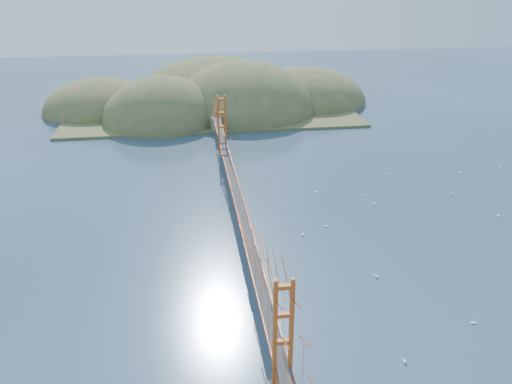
{
  "coord_description": "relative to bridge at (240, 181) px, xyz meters",
  "views": [
    {
      "loc": [
        -6.56,
        -60.62,
        32.75
      ],
      "look_at": [
        2.17,
        0.0,
        5.41
      ],
      "focal_mm": 35.0,
      "sensor_mm": 36.0,
      "label": 1
    }
  ],
  "objects": [
    {
      "name": "ground",
      "position": [
        0.0,
        -0.18,
        -7.01
      ],
      "size": [
        320.0,
        320.0,
        0.0
      ],
      "primitive_type": "plane",
      "color": "#2E445D",
      "rests_on": "ground"
    },
    {
      "name": "bridge",
      "position": [
        0.0,
        0.0,
        0.0
      ],
      "size": [
        2.2,
        94.4,
        12.0
      ],
      "color": "gray",
      "rests_on": "ground"
    },
    {
      "name": "far_headlands",
      "position": [
        2.21,
        68.33,
        -7.01
      ],
      "size": [
        84.0,
        58.0,
        25.0
      ],
      "color": "olive",
      "rests_on": "ground"
    },
    {
      "name": "sailboat_9",
      "position": [
        49.57,
        16.44,
        -6.86
      ],
      "size": [
        0.61,
        0.61,
        0.65
      ],
      "color": "white",
      "rests_on": "ground"
    },
    {
      "name": "sailboat_4",
      "position": [
        37.53,
        -1.75,
        -6.86
      ],
      "size": [
        0.62,
        0.62,
        0.66
      ],
      "color": "white",
      "rests_on": "ground"
    },
    {
      "name": "sailboat_3",
      "position": [
        13.57,
        10.3,
        -6.86
      ],
      "size": [
        0.6,
        0.59,
        0.67
      ],
      "color": "white",
      "rests_on": "ground"
    },
    {
      "name": "sailboat_2",
      "position": [
        21.05,
        -23.69,
        -6.86
      ],
      "size": [
        0.6,
        0.53,
        0.68
      ],
      "color": "white",
      "rests_on": "ground"
    },
    {
      "name": "sailboat_0",
      "position": [
        8.18,
        -3.17,
        -6.85
      ],
      "size": [
        0.62,
        0.66,
        0.74
      ],
      "color": "white",
      "rests_on": "ground"
    },
    {
      "name": "sailboat_7",
      "position": [
        29.06,
        18.43,
        -6.87
      ],
      "size": [
        0.53,
        0.51,
        0.6
      ],
      "color": "white",
      "rests_on": "ground"
    },
    {
      "name": "sailboat_12",
      "position": [
        8.64,
        21.12,
        -6.87
      ],
      "size": [
        0.53,
        0.53,
        0.6
      ],
      "color": "white",
      "rests_on": "ground"
    },
    {
      "name": "sailboat_10",
      "position": [
        11.89,
        -27.78,
        -6.86
      ],
      "size": [
        0.5,
        0.6,
        0.69
      ],
      "color": "white",
      "rests_on": "ground"
    },
    {
      "name": "sailboat_15",
      "position": [
        22.03,
        36.28,
        -6.86
      ],
      "size": [
        0.48,
        0.57,
        0.65
      ],
      "color": "white",
      "rests_on": "ground"
    },
    {
      "name": "sailboat_8",
      "position": [
        40.69,
        14.89,
        -6.86
      ],
      "size": [
        0.62,
        0.62,
        0.69
      ],
      "color": "white",
      "rests_on": "ground"
    },
    {
      "name": "sailboat_1",
      "position": [
        21.23,
        4.66,
        -6.85
      ],
      "size": [
        0.68,
        0.68,
        0.73
      ],
      "color": "white",
      "rests_on": "ground"
    },
    {
      "name": "sailboat_16",
      "position": [
        11.88,
        -1.26,
        -6.86
      ],
      "size": [
        0.56,
        0.55,
        0.63
      ],
      "color": "white",
      "rests_on": "ground"
    },
    {
      "name": "sailboat_17",
      "position": [
        39.79,
        33.47,
        -6.87
      ],
      "size": [
        0.5,
        0.43,
        0.58
      ],
      "color": "white",
      "rests_on": "ground"
    },
    {
      "name": "sailboat_5",
      "position": [
        34.69,
        6.66,
        -6.87
      ],
      "size": [
        0.44,
        0.53,
        0.62
      ],
      "color": "white",
      "rests_on": "ground"
    },
    {
      "name": "sailboat_14",
      "position": [
        21.26,
        7.91,
        -6.87
      ],
      "size": [
        0.48,
        0.54,
        0.61
      ],
      "color": "white",
      "rests_on": "ground"
    },
    {
      "name": "sailboat_extra_0",
      "position": [
        14.34,
        -14.18,
        -6.85
      ],
      "size": [
        0.67,
        0.67,
        0.73
      ],
      "color": "white",
      "rests_on": "ground"
    }
  ]
}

